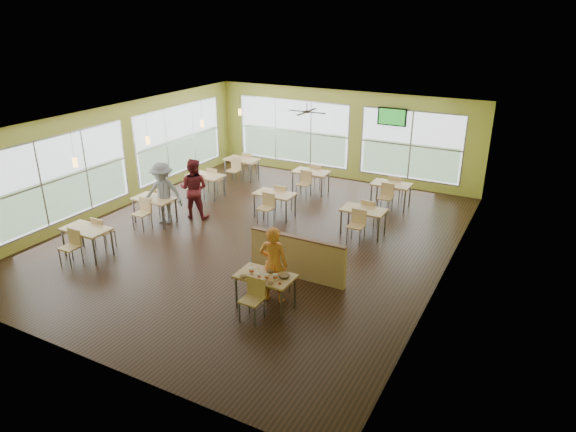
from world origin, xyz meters
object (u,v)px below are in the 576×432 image
object	(u,v)px
main_table	(265,280)
food_basket	(284,276)
half_wall_divider	(297,257)
man_plaid	(274,265)

from	to	relation	value
main_table	food_basket	world-z (taller)	main_table
main_table	half_wall_divider	xyz separation A→B (m)	(0.00, 1.45, -0.11)
main_table	half_wall_divider	world-z (taller)	half_wall_divider
main_table	man_plaid	size ratio (longest dim) A/B	0.88
main_table	half_wall_divider	bearing A→B (deg)	90.00
main_table	half_wall_divider	distance (m)	1.45
man_plaid	food_basket	world-z (taller)	man_plaid
half_wall_divider	food_basket	xyz separation A→B (m)	(0.39, -1.35, 0.26)
half_wall_divider	main_table	bearing A→B (deg)	-90.00
half_wall_divider	man_plaid	xyz separation A→B (m)	(0.03, -1.14, 0.34)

